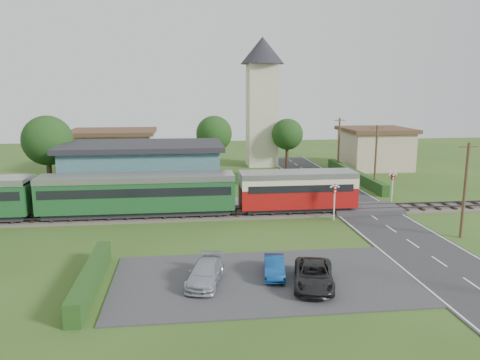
{
  "coord_description": "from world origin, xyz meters",
  "views": [
    {
      "loc": [
        -5.75,
        -36.7,
        10.75
      ],
      "look_at": [
        -0.92,
        4.0,
        2.7
      ],
      "focal_mm": 35.0,
      "sensor_mm": 36.0,
      "label": 1
    }
  ],
  "objects": [
    {
      "name": "ground",
      "position": [
        0.0,
        0.0,
        0.0
      ],
      "size": [
        120.0,
        120.0,
        0.0
      ],
      "primitive_type": "plane",
      "color": "#2D4C19"
    },
    {
      "name": "railway_track",
      "position": [
        0.0,
        2.0,
        0.11
      ],
      "size": [
        76.0,
        3.2,
        0.49
      ],
      "color": "#4C443D",
      "rests_on": "ground"
    },
    {
      "name": "road",
      "position": [
        10.0,
        0.0,
        0.03
      ],
      "size": [
        6.0,
        70.0,
        0.05
      ],
      "primitive_type": "cube",
      "color": "#28282B",
      "rests_on": "ground"
    },
    {
      "name": "car_park",
      "position": [
        -1.5,
        -12.0,
        0.04
      ],
      "size": [
        17.0,
        9.0,
        0.08
      ],
      "primitive_type": "cube",
      "color": "#333335",
      "rests_on": "ground"
    },
    {
      "name": "crossing_deck",
      "position": [
        10.0,
        2.0,
        0.23
      ],
      "size": [
        6.2,
        3.4,
        0.45
      ],
      "primitive_type": "cube",
      "color": "#333335",
      "rests_on": "ground"
    },
    {
      "name": "platform",
      "position": [
        -10.0,
        5.2,
        0.23
      ],
      "size": [
        30.0,
        3.0,
        0.45
      ],
      "primitive_type": "cube",
      "color": "gray",
      "rests_on": "ground"
    },
    {
      "name": "equipment_hut",
      "position": [
        -18.0,
        5.2,
        1.75
      ],
      "size": [
        2.3,
        2.3,
        2.55
      ],
      "color": "beige",
      "rests_on": "platform"
    },
    {
      "name": "station_building",
      "position": [
        -10.0,
        10.99,
        2.69
      ],
      "size": [
        16.0,
        9.0,
        5.3
      ],
      "color": "#376A72",
      "rests_on": "ground"
    },
    {
      "name": "train",
      "position": [
        -12.91,
        2.0,
        2.18
      ],
      "size": [
        43.2,
        2.9,
        3.4
      ],
      "color": "#232328",
      "rests_on": "ground"
    },
    {
      "name": "church_tower",
      "position": [
        5.0,
        28.0,
        10.23
      ],
      "size": [
        6.0,
        6.0,
        17.6
      ],
      "color": "beige",
      "rests_on": "ground"
    },
    {
      "name": "house_west",
      "position": [
        -15.0,
        25.0,
        2.79
      ],
      "size": [
        10.8,
        8.8,
        5.5
      ],
      "color": "tan",
      "rests_on": "ground"
    },
    {
      "name": "house_east",
      "position": [
        20.0,
        24.0,
        2.8
      ],
      "size": [
        8.8,
        8.8,
        5.5
      ],
      "color": "tan",
      "rests_on": "ground"
    },
    {
      "name": "hedge_carpark",
      "position": [
        -11.0,
        -12.0,
        0.6
      ],
      "size": [
        0.8,
        9.0,
        1.2
      ],
      "primitive_type": "cube",
      "color": "#193814",
      "rests_on": "ground"
    },
    {
      "name": "hedge_roadside",
      "position": [
        14.2,
        16.0,
        0.6
      ],
      "size": [
        0.8,
        18.0,
        1.2
      ],
      "primitive_type": "cube",
      "color": "#193814",
      "rests_on": "ground"
    },
    {
      "name": "hedge_station",
      "position": [
        -10.0,
        15.5,
        0.65
      ],
      "size": [
        22.0,
        0.8,
        1.3
      ],
      "primitive_type": "cube",
      "color": "#193814",
      "rests_on": "ground"
    },
    {
      "name": "tree_a",
      "position": [
        -20.0,
        14.0,
        5.38
      ],
      "size": [
        5.2,
        5.2,
        8.0
      ],
      "color": "#332316",
      "rests_on": "ground"
    },
    {
      "name": "tree_b",
      "position": [
        -2.0,
        23.0,
        5.02
      ],
      "size": [
        4.6,
        4.6,
        7.34
      ],
      "color": "#332316",
      "rests_on": "ground"
    },
    {
      "name": "tree_c",
      "position": [
        8.0,
        25.0,
        4.65
      ],
      "size": [
        4.2,
        4.2,
        6.78
      ],
      "color": "#332316",
      "rests_on": "ground"
    },
    {
      "name": "utility_pole_b",
      "position": [
        14.2,
        -6.0,
        3.63
      ],
      "size": [
        1.4,
        0.22,
        7.0
      ],
      "color": "#473321",
      "rests_on": "ground"
    },
    {
      "name": "utility_pole_c",
      "position": [
        14.2,
        10.0,
        3.63
      ],
      "size": [
        1.4,
        0.22,
        7.0
      ],
      "color": "#473321",
      "rests_on": "ground"
    },
    {
      "name": "utility_pole_d",
      "position": [
        14.2,
        22.0,
        3.63
      ],
      "size": [
        1.4,
        0.22,
        7.0
      ],
      "color": "#473321",
      "rests_on": "ground"
    },
    {
      "name": "crossing_signal_near",
      "position": [
        6.4,
        -0.41,
        2.14
      ],
      "size": [
        0.84,
        0.28,
        3.28
      ],
      "color": "silver",
      "rests_on": "ground"
    },
    {
      "name": "crossing_signal_far",
      "position": [
        13.6,
        4.39,
        2.14
      ],
      "size": [
        0.84,
        0.28,
        3.28
      ],
      "color": "silver",
      "rests_on": "ground"
    },
    {
      "name": "streetlamp_west",
      "position": [
        -22.0,
        20.0,
        3.04
      ],
      "size": [
        0.3,
        0.3,
        5.15
      ],
      "color": "#3F3F47",
      "rests_on": "ground"
    },
    {
      "name": "streetlamp_east",
      "position": [
        16.0,
        27.0,
        3.04
      ],
      "size": [
        0.3,
        0.3,
        5.15
      ],
      "color": "#3F3F47",
      "rests_on": "ground"
    },
    {
      "name": "car_on_road",
      "position": [
        10.09,
        13.81,
        0.73
      ],
      "size": [
        4.27,
        2.77,
        1.35
      ],
      "primitive_type": "imported",
      "rotation": [
        0.0,
        0.0,
        1.89
      ],
      "color": "navy",
      "rests_on": "road"
    },
    {
      "name": "car_park_blue",
      "position": [
        -0.76,
        -11.55,
        0.62
      ],
      "size": [
        1.66,
        3.45,
        1.09
      ],
      "primitive_type": "imported",
      "rotation": [
        0.0,
        0.0,
        -0.16
      ],
      "color": "navy",
      "rests_on": "car_park"
    },
    {
      "name": "car_park_silver",
      "position": [
        -4.78,
        -12.18,
        0.68
      ],
      "size": [
        2.62,
        4.44,
        1.21
      ],
      "primitive_type": "imported",
      "rotation": [
        0.0,
        0.0,
        -0.24
      ],
      "color": "#A3A9B4",
      "rests_on": "car_park"
    },
    {
      "name": "car_park_dark",
      "position": [
        1.1,
        -13.26,
        0.71
      ],
      "size": [
        3.13,
        4.92,
        1.26
      ],
      "primitive_type": "imported",
      "rotation": [
        0.0,
        0.0,
        -0.24
      ],
      "color": "black",
      "rests_on": "car_park"
    },
    {
      "name": "pedestrian_near",
      "position": [
        -4.21,
        4.82,
        1.42
      ],
      "size": [
        0.75,
        0.53,
        1.94
      ],
      "primitive_type": "imported",
      "rotation": [
        0.0,
        0.0,
        3.04
      ],
      "color": "gray",
      "rests_on": "platform"
    },
    {
      "name": "pedestrian_far",
      "position": [
        -17.39,
        5.55,
        1.41
      ],
      "size": [
        0.92,
        1.07,
        1.91
      ],
      "primitive_type": "imported",
      "rotation": [
        0.0,
        0.0,
        1.34
      ],
      "color": "gray",
      "rests_on": "platform"
    }
  ]
}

